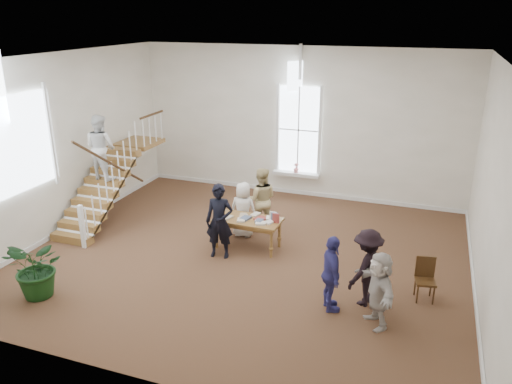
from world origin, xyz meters
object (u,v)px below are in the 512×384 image
at_px(woman_cluster_a, 331,274).
at_px(side_chair, 425,277).
at_px(police_officer, 219,221).
at_px(floor_plant, 38,268).
at_px(woman_cluster_b, 367,268).
at_px(elderly_woman, 243,210).
at_px(person_yellow, 261,199).
at_px(woman_cluster_c, 379,290).
at_px(library_table, 249,222).

bearing_deg(woman_cluster_a, side_chair, -82.94).
distance_m(police_officer, floor_plant, 3.91).
bearing_deg(side_chair, woman_cluster_b, -163.09).
bearing_deg(elderly_woman, floor_plant, 55.67).
xyz_separation_m(woman_cluster_a, side_chair, (1.68, 1.04, -0.29)).
relative_size(person_yellow, woman_cluster_c, 1.17).
height_order(elderly_woman, side_chair, elderly_woman).
relative_size(library_table, side_chair, 1.85).
height_order(woman_cluster_b, woman_cluster_c, woman_cluster_b).
relative_size(library_table, police_officer, 0.91).
height_order(police_officer, floor_plant, police_officer).
bearing_deg(library_table, woman_cluster_c, -32.12).
bearing_deg(side_chair, library_table, 155.37).
height_order(woman_cluster_a, woman_cluster_c, woman_cluster_a).
relative_size(police_officer, woman_cluster_a, 1.16).
relative_size(elderly_woman, person_yellow, 0.84).
bearing_deg(person_yellow, police_officer, 60.15).
bearing_deg(floor_plant, police_officer, 46.57).
bearing_deg(woman_cluster_a, woman_cluster_c, -127.15).
relative_size(police_officer, elderly_woman, 1.24).
bearing_deg(person_yellow, floor_plant, 39.11).
relative_size(woman_cluster_c, side_chair, 1.66).
bearing_deg(person_yellow, side_chair, 136.84).
bearing_deg(library_table, side_chair, -11.71).
distance_m(woman_cluster_a, side_chair, 2.00).
xyz_separation_m(police_officer, woman_cluster_b, (3.47, -0.88, -0.10)).
bearing_deg(woman_cluster_c, person_yellow, -165.49).
distance_m(library_table, woman_cluster_c, 3.96).
distance_m(police_officer, side_chair, 4.58).
xyz_separation_m(library_table, woman_cluster_b, (3.00, -1.53, 0.12)).
bearing_deg(police_officer, person_yellow, 68.26).
bearing_deg(woman_cluster_a, person_yellow, 14.14).
height_order(police_officer, person_yellow, police_officer).
xyz_separation_m(elderly_woman, floor_plant, (-2.78, -4.08, -0.08)).
distance_m(person_yellow, floor_plant, 5.53).
xyz_separation_m(elderly_woman, person_yellow, (0.30, 0.50, 0.13)).
xyz_separation_m(person_yellow, woman_cluster_c, (3.37, -3.28, -0.12)).
bearing_deg(woman_cluster_c, police_officer, -143.36).
height_order(police_officer, woman_cluster_c, police_officer).
xyz_separation_m(police_officer, woman_cluster_c, (3.77, -1.53, -0.16)).
height_order(library_table, person_yellow, person_yellow).
relative_size(police_officer, floor_plant, 1.39).
distance_m(police_officer, woman_cluster_b, 3.58).
bearing_deg(side_chair, person_yellow, 142.19).
height_order(woman_cluster_b, floor_plant, woman_cluster_b).
relative_size(library_table, woman_cluster_c, 1.12).
height_order(woman_cluster_c, floor_plant, woman_cluster_c).
xyz_separation_m(elderly_woman, woman_cluster_a, (2.77, -2.58, 0.05)).
bearing_deg(person_yellow, woman_cluster_a, 111.80).
height_order(library_table, woman_cluster_b, woman_cluster_b).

